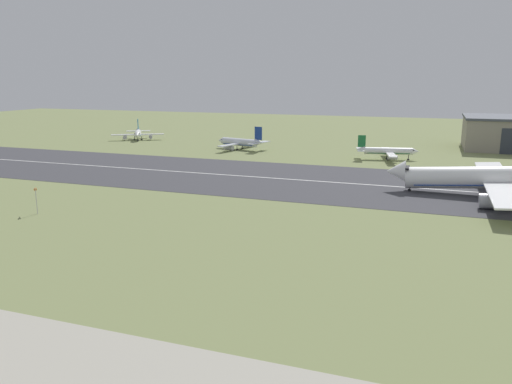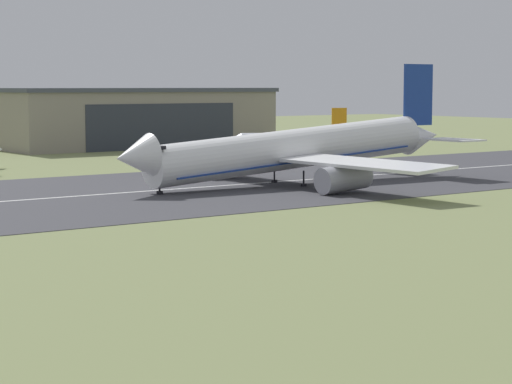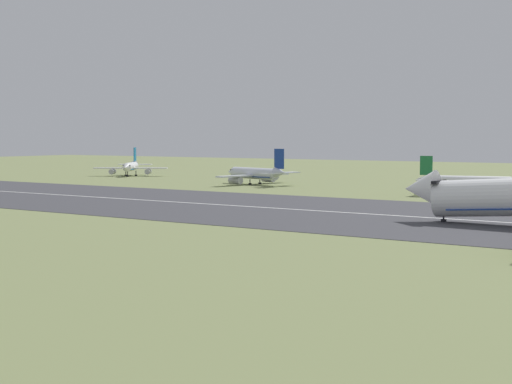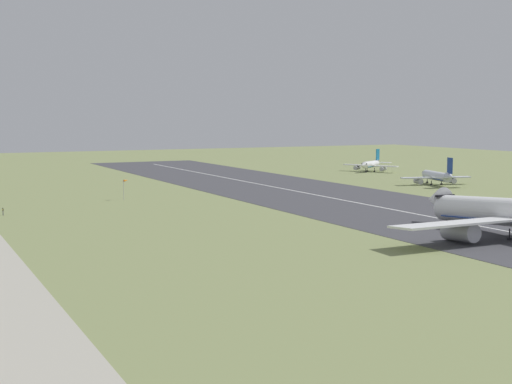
{
  "view_description": "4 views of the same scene",
  "coord_description": "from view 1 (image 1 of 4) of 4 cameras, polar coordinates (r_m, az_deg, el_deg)",
  "views": [
    {
      "loc": [
        41.26,
        -7.55,
        28.43
      ],
      "look_at": [
        7.75,
        86.87,
        5.44
      ],
      "focal_mm": 35.0,
      "sensor_mm": 36.0,
      "label": 1
    },
    {
      "loc": [
        -28.07,
        15.66,
        13.63
      ],
      "look_at": [
        16.35,
        75.69,
        5.69
      ],
      "focal_mm": 70.0,
      "sensor_mm": 36.0,
      "label": 2
    },
    {
      "loc": [
        69.22,
        18.84,
        12.76
      ],
      "look_at": [
        21.21,
        95.29,
        5.75
      ],
      "focal_mm": 50.0,
      "sensor_mm": 36.0,
      "label": 3
    },
    {
      "loc": [
        153.59,
        19.58,
        23.12
      ],
      "look_at": [
        2.01,
        95.12,
        4.95
      ],
      "focal_mm": 50.0,
      "sensor_mm": 36.0,
      "label": 4
    }
  ],
  "objects": [
    {
      "name": "airplane_landing",
      "position": [
        134.33,
        26.46,
        1.4
      ],
      "size": [
        56.56,
        56.99,
        16.96
      ],
      "color": "white",
      "rests_on": "ground_plane"
    },
    {
      "name": "airplane_parked_west",
      "position": [
        203.01,
        -1.84,
        5.68
      ],
      "size": [
        23.08,
        24.51,
        9.67
      ],
      "color": "silver",
      "rests_on": "ground_plane"
    },
    {
      "name": "runway_strip",
      "position": [
        144.14,
        2.51,
        1.55
      ],
      "size": [
        385.28,
        51.57,
        0.06
      ],
      "primitive_type": "cube",
      "color": "#3D3D42",
      "rests_on": "ground_plane"
    },
    {
      "name": "windsock_pole",
      "position": [
        116.78,
        -23.9,
        0.22
      ],
      "size": [
        2.0,
        2.08,
        5.58
      ],
      "color": "#B7B7BC",
      "rests_on": "ground_plane"
    },
    {
      "name": "airplane_parked_far_east",
      "position": [
        240.98,
        -13.36,
        6.51
      ],
      "size": [
        21.83,
        18.5,
        9.18
      ],
      "color": "white",
      "rests_on": "ground_plane"
    },
    {
      "name": "runway_centreline",
      "position": [
        144.14,
        2.51,
        1.56
      ],
      "size": [
        346.75,
        0.7,
        0.01
      ],
      "primitive_type": "cube",
      "color": "silver",
      "rests_on": "runway_strip"
    },
    {
      "name": "ground_plane",
      "position": [
        87.19,
        -9.98,
        -6.31
      ],
      "size": [
        625.28,
        625.28,
        0.0
      ],
      "primitive_type": "plane",
      "color": "#7A8451"
    },
    {
      "name": "airplane_parked_east",
      "position": [
        183.25,
        14.78,
        4.52
      ],
      "size": [
        22.29,
        23.98,
        8.57
      ],
      "color": "white",
      "rests_on": "ground_plane"
    },
    {
      "name": "taxiway_road",
      "position": [
        61.91,
        -26.66,
        -15.87
      ],
      "size": [
        288.96,
        14.49,
        0.05
      ],
      "primitive_type": "cube",
      "color": "#A8A393",
      "rests_on": "ground_plane"
    }
  ]
}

